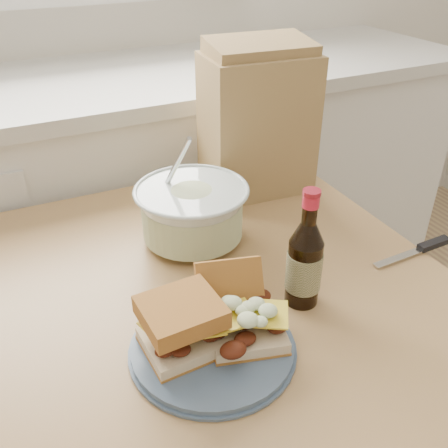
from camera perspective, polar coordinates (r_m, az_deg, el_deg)
name	(u,v)px	position (r m, az deg, el deg)	size (l,w,h in m)	color
cabinet_run	(104,219)	(1.70, -13.54, 0.51)	(2.50, 0.64, 0.94)	white
dining_table	(205,332)	(0.99, -2.17, -12.26)	(0.92, 0.92, 0.75)	#A5784E
plate	(213,347)	(0.80, -1.31, -13.86)	(0.25, 0.25, 0.02)	#485C75
sandwich_left	(182,325)	(0.76, -4.85, -11.45)	(0.12, 0.11, 0.08)	beige
sandwich_right	(241,312)	(0.80, 1.94, -9.99)	(0.14, 0.18, 0.10)	beige
coleslaw_bowl	(192,215)	(1.02, -3.64, 1.08)	(0.23, 0.23, 0.23)	silver
beer_bottle	(305,262)	(0.85, 9.19, -4.33)	(0.06, 0.06, 0.22)	black
knife	(425,247)	(1.09, 21.99, -2.48)	(0.20, 0.02, 0.01)	silver
paper_bag	(258,125)	(1.19, 3.85, 11.21)	(0.25, 0.16, 0.32)	tan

